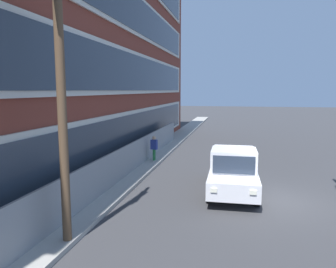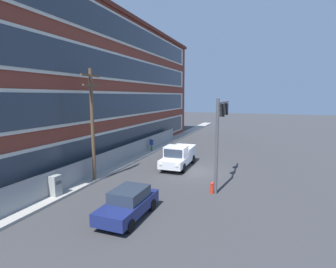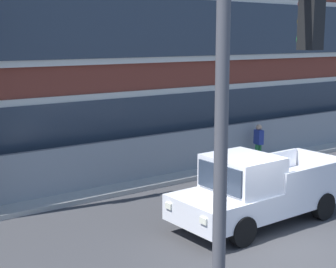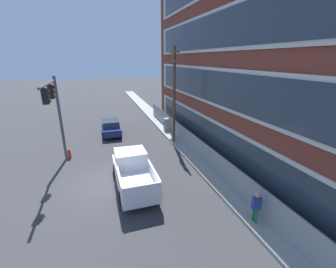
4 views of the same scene
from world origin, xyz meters
name	(u,v)px [view 1 (image 1 of 4)]	position (x,y,z in m)	size (l,w,h in m)	color
ground_plane	(272,201)	(0.00, 0.00, 0.00)	(160.00, 160.00, 0.00)	#38383A
sidewalk_building_side	(112,189)	(0.00, 6.95, 0.08)	(80.00, 1.79, 0.16)	#9E9B93
brick_mill_building	(46,40)	(4.35, 12.62, 7.43)	(38.82, 10.15, 14.84)	brown
chain_link_fence	(107,174)	(-0.45, 6.99, 0.89)	(30.85, 0.06, 1.74)	gray
pickup_truck_white	(233,171)	(0.90, 1.58, 0.97)	(5.58, 2.17, 2.06)	silver
utility_pole_near_corner	(61,87)	(-5.21, 6.27, 4.61)	(2.05, 0.26, 8.45)	brown
pedestrian_near_cabinet	(154,147)	(6.02, 6.51, 0.97)	(0.32, 0.44, 1.69)	#236B38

